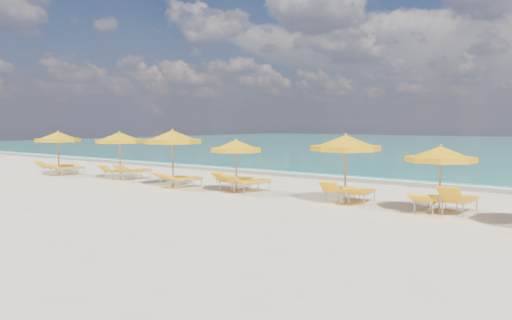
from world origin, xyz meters
The scene contains 23 objects.
ground_plane centered at (0.00, 0.00, 0.00)m, with size 120.00×120.00×0.00m, color beige.
ocean centered at (0.00, 48.00, 0.00)m, with size 120.00×80.00×0.30m, color #167E70.
wet_sand_band centered at (0.00, 7.40, 0.00)m, with size 120.00×2.60×0.01m, color tan.
foam_line centered at (0.00, 8.20, 0.00)m, with size 120.00×1.20×0.03m, color white.
whitecap_near centered at (-6.00, 17.00, 0.00)m, with size 14.00×0.36×0.05m, color white.
umbrella_1 centered at (-11.63, -0.23, 1.97)m, with size 2.68×2.68×2.31m.
umbrella_2 centered at (-7.39, 0.41, 1.98)m, with size 2.32×2.32×2.33m.
umbrella_3 centered at (-3.22, -0.07, 2.10)m, with size 2.79×2.79×2.46m.
umbrella_4 centered at (-0.09, 0.33, 1.79)m, with size 2.56×2.56×2.11m.
umbrella_5 centered at (4.60, 0.41, 2.02)m, with size 2.87×2.87×2.37m.
umbrella_6 centered at (7.74, 0.34, 1.77)m, with size 2.57×2.57×2.08m.
lounger_1_left centered at (-12.10, -0.05, 0.24)m, with size 0.85×2.09×0.81m.
lounger_1_right centered at (-11.10, 0.02, 0.22)m, with size 0.64×1.88×0.69m.
lounger_2_left centered at (-7.88, 0.64, 0.22)m, with size 0.68×1.80×0.75m.
lounger_2_right centered at (-6.86, 0.91, 0.24)m, with size 0.86×2.06×0.79m.
lounger_3_left centered at (-3.75, 0.39, 0.19)m, with size 0.60×1.66×0.64m.
lounger_3_right centered at (-2.69, 0.12, 0.22)m, with size 0.91×1.93×0.68m.
lounger_4_left centered at (-0.59, 0.85, 0.24)m, with size 0.72×2.00×0.85m.
lounger_4_right centered at (0.35, 0.69, 0.24)m, with size 1.01×2.14×0.80m.
lounger_5_left centered at (4.20, 0.76, 0.23)m, with size 0.79×1.93×0.84m.
lounger_5_right centered at (4.96, 0.90, 0.22)m, with size 0.84×1.91×0.67m.
lounger_6_left centered at (7.37, 0.63, 0.22)m, with size 0.66×1.91×0.68m.
lounger_6_right centered at (8.17, 0.88, 0.25)m, with size 0.75×1.95×0.94m.
Camera 1 is at (12.27, -14.66, 2.71)m, focal length 35.00 mm.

